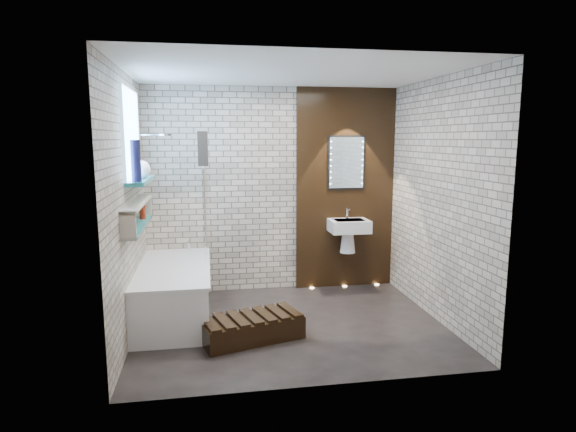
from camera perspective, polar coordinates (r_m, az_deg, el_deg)
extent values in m
plane|color=black|center=(5.26, 0.28, -12.74)|extent=(3.20, 3.20, 0.00)
cube|color=gray|center=(6.20, -1.78, 3.04)|extent=(3.20, 0.04, 2.60)
cube|color=gray|center=(3.66, 3.80, -1.25)|extent=(3.20, 0.04, 2.60)
cube|color=gray|center=(4.91, -18.44, 0.96)|extent=(0.04, 2.60, 2.60)
cube|color=gray|center=(5.43, 17.18, 1.76)|extent=(0.04, 2.60, 2.60)
plane|color=white|center=(4.92, 0.31, 16.63)|extent=(3.20, 3.20, 0.00)
cube|color=black|center=(6.37, 6.77, 3.14)|extent=(1.30, 0.06, 2.60)
cube|color=#7FADE0|center=(5.21, -18.09, 9.15)|extent=(0.03, 1.00, 0.90)
cube|color=teal|center=(5.22, -17.01, 4.03)|extent=(0.18, 1.00, 0.04)
cube|color=teal|center=(5.08, -17.28, -1.18)|extent=(0.14, 1.30, 0.03)
cube|color=#B2A899|center=(5.04, -17.41, 1.39)|extent=(0.14, 1.30, 0.03)
cube|color=#B2A899|center=(4.44, -18.42, -1.18)|extent=(0.14, 0.03, 0.26)
cube|color=#B2A899|center=(5.68, -16.51, 1.09)|extent=(0.14, 0.03, 0.26)
cube|color=white|center=(5.53, -13.31, -8.83)|extent=(0.75, 1.70, 0.55)
cube|color=white|center=(5.45, -13.42, -5.93)|extent=(0.79, 1.74, 0.03)
cylinder|color=silver|center=(6.13, -11.61, -3.46)|extent=(0.04, 0.04, 0.12)
cube|color=white|center=(5.73, -9.86, 2.21)|extent=(0.01, 0.78, 1.40)
cube|color=black|center=(5.44, -10.03, 7.86)|extent=(0.11, 0.29, 0.37)
cylinder|color=silver|center=(5.77, -14.39, 9.27)|extent=(0.18, 0.18, 0.02)
cube|color=white|center=(6.23, 7.23, -1.18)|extent=(0.50, 0.36, 0.16)
cone|color=white|center=(6.32, 7.06, -3.06)|extent=(0.20, 0.20, 0.28)
cylinder|color=silver|center=(6.30, 7.00, 0.33)|extent=(0.03, 0.03, 0.14)
cube|color=black|center=(6.31, 6.92, 6.27)|extent=(0.50, 0.02, 0.70)
cube|color=silver|center=(6.30, 6.94, 6.27)|extent=(0.45, 0.01, 0.65)
cube|color=black|center=(4.89, -4.33, -13.13)|extent=(1.06, 0.69, 0.22)
cylinder|color=#A15418|center=(4.74, -17.84, -1.12)|extent=(0.05, 0.05, 0.10)
cylinder|color=maroon|center=(5.42, -16.83, 0.49)|extent=(0.06, 0.06, 0.16)
sphere|color=white|center=(5.21, -16.95, 5.29)|extent=(0.19, 0.19, 0.19)
cylinder|color=#131334|center=(4.84, -17.55, 6.24)|extent=(0.09, 0.09, 0.40)
cylinder|color=#FFD899|center=(6.46, 2.85, -8.48)|extent=(0.06, 0.06, 0.01)
cylinder|color=#FFD899|center=(6.56, 6.73, -8.24)|extent=(0.06, 0.06, 0.01)
cylinder|color=#FFD899|center=(6.70, 10.46, -7.96)|extent=(0.06, 0.06, 0.01)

